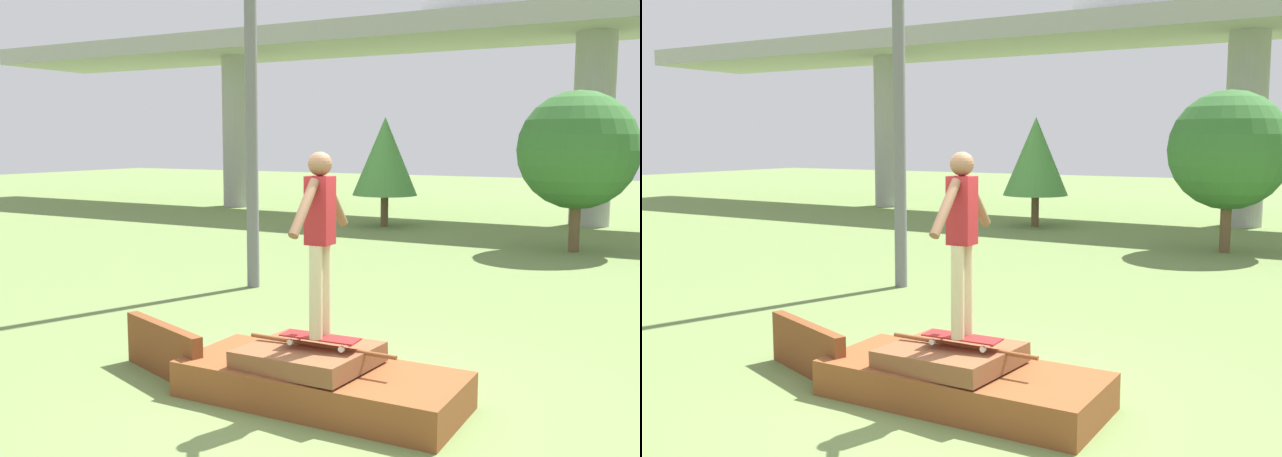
# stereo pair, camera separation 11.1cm
# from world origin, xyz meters

# --- Properties ---
(ground_plane) EXTENTS (80.00, 80.00, 0.00)m
(ground_plane) POSITION_xyz_m (0.00, 0.00, 0.00)
(ground_plane) COLOR olive
(scrap_pile) EXTENTS (2.66, 1.12, 0.56)m
(scrap_pile) POSITION_xyz_m (-0.02, -0.00, 0.21)
(scrap_pile) COLOR brown
(scrap_pile) RESTS_ON ground_plane
(scrap_plank_loose) EXTENTS (1.34, 0.60, 0.55)m
(scrap_plank_loose) POSITION_xyz_m (-1.78, -0.13, 0.27)
(scrap_plank_loose) COLOR brown
(scrap_plank_loose) RESTS_ON ground_plane
(skateboard) EXTENTS (0.75, 0.27, 0.09)m
(skateboard) POSITION_xyz_m (0.03, -0.06, 0.63)
(skateboard) COLOR maroon
(skateboard) RESTS_ON scrap_pile
(skater) EXTENTS (0.23, 1.09, 1.67)m
(skater) POSITION_xyz_m (0.03, -0.06, 1.61)
(skater) COLOR #C6B78E
(skater) RESTS_ON skateboard
(highway_overpass) EXTENTS (44.00, 4.38, 5.95)m
(highway_overpass) POSITION_xyz_m (0.00, 15.62, 5.22)
(highway_overpass) COLOR #9E9E99
(highway_overpass) RESTS_ON ground_plane
(utility_pole) EXTENTS (1.30, 0.20, 8.34)m
(utility_pole) POSITION_xyz_m (-3.50, 4.01, 4.30)
(utility_pole) COLOR slate
(utility_pole) RESTS_ON ground_plane
(tree_behind_left) EXTENTS (2.54, 2.54, 3.47)m
(tree_behind_left) POSITION_xyz_m (0.47, 10.46, 2.19)
(tree_behind_left) COLOR brown
(tree_behind_left) RESTS_ON ground_plane
(tree_behind_right) EXTENTS (1.81, 1.81, 3.04)m
(tree_behind_right) POSITION_xyz_m (-4.98, 12.64, 1.95)
(tree_behind_right) COLOR brown
(tree_behind_right) RESTS_ON ground_plane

